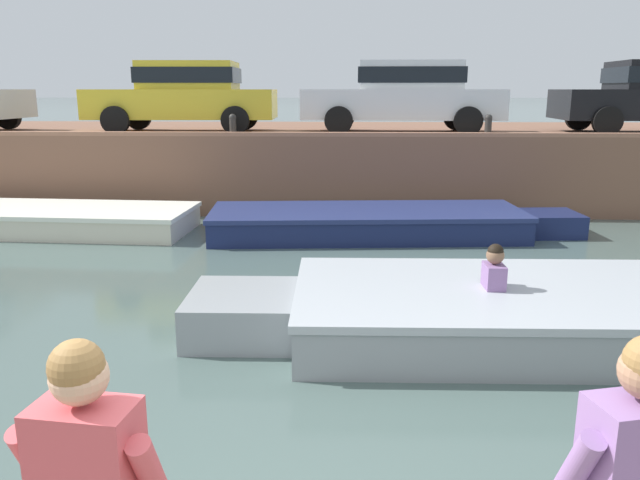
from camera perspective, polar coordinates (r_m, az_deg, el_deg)
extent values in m
plane|color=#4C605B|center=(8.10, -0.16, -5.31)|extent=(400.00, 400.00, 0.00)
cube|color=brown|center=(15.98, 1.10, 7.20)|extent=(60.00, 6.00, 1.69)
cube|color=#9F6C52|center=(13.03, 0.84, 9.65)|extent=(60.00, 0.24, 0.08)
cube|color=silver|center=(12.86, -23.22, 1.57)|extent=(5.29, 2.09, 0.38)
cube|color=white|center=(12.82, -23.32, 2.57)|extent=(5.36, 2.15, 0.08)
cube|color=brown|center=(12.65, -21.73, 2.12)|extent=(0.33, 1.63, 0.06)
cube|color=navy|center=(11.48, 4.25, 1.40)|extent=(5.73, 2.24, 0.41)
cube|color=navy|center=(12.30, 20.04, 1.43)|extent=(1.19, 1.09, 0.41)
cube|color=navy|center=(11.43, 4.27, 2.62)|extent=(5.79, 2.30, 0.08)
cube|color=brown|center=(11.41, 2.16, 2.11)|extent=(0.36, 1.66, 0.06)
cube|color=#93999E|center=(7.33, 22.24, -6.46)|extent=(6.01, 2.39, 0.47)
cube|color=#93999E|center=(6.92, -6.93, -6.68)|extent=(1.22, 1.28, 0.47)
cube|color=#B1B7BD|center=(7.25, 22.43, -4.40)|extent=(6.08, 2.46, 0.08)
cube|color=brown|center=(7.45, 25.60, -5.05)|extent=(0.27, 2.07, 0.06)
cube|color=#8C669E|center=(6.95, 15.56, -3.91)|extent=(0.21, 0.32, 0.44)
sphere|color=brown|center=(6.86, 15.73, -1.36)|extent=(0.19, 0.19, 0.19)
sphere|color=black|center=(6.85, 15.75, -1.03)|extent=(0.17, 0.17, 0.17)
cylinder|color=black|center=(17.16, -26.63, 10.06)|extent=(0.61, 0.21, 0.60)
cube|color=yellow|center=(14.69, -12.41, 12.05)|extent=(4.19, 1.80, 0.64)
cube|color=yellow|center=(14.65, -11.88, 14.50)|extent=(2.12, 1.53, 0.60)
cube|color=black|center=(14.65, -11.88, 14.50)|extent=(2.20, 1.56, 0.33)
cylinder|color=black|center=(14.22, -18.22, 10.36)|extent=(0.61, 0.20, 0.60)
cylinder|color=black|center=(15.84, -16.28, 10.76)|extent=(0.61, 0.20, 0.60)
cylinder|color=black|center=(13.63, -7.76, 10.80)|extent=(0.61, 0.20, 0.60)
cylinder|color=black|center=(15.32, -6.88, 11.12)|extent=(0.61, 0.20, 0.60)
cube|color=white|center=(14.28, 7.43, 12.21)|extent=(4.41, 1.85, 0.64)
cube|color=white|center=(14.29, 8.23, 14.68)|extent=(2.23, 1.57, 0.60)
cube|color=black|center=(14.29, 8.23, 14.68)|extent=(2.32, 1.60, 0.33)
cylinder|color=black|center=(13.42, 1.72, 10.87)|extent=(0.61, 0.20, 0.60)
cylinder|color=black|center=(15.15, 2.02, 11.18)|extent=(0.61, 0.20, 0.60)
cylinder|color=black|center=(13.57, 13.38, 10.55)|extent=(0.61, 0.20, 0.60)
cylinder|color=black|center=(15.28, 12.38, 10.90)|extent=(0.61, 0.20, 0.60)
cylinder|color=black|center=(14.44, 24.80, 9.84)|extent=(0.61, 0.20, 0.60)
cylinder|color=black|center=(16.15, 22.58, 10.32)|extent=(0.61, 0.20, 0.60)
cylinder|color=#2D2B28|center=(13.36, -7.97, 10.20)|extent=(0.14, 0.14, 0.35)
sphere|color=#2D2B28|center=(13.35, -8.00, 11.03)|extent=(0.15, 0.15, 0.15)
cylinder|color=#2D2B28|center=(13.47, 15.12, 9.89)|extent=(0.14, 0.14, 0.35)
sphere|color=#2D2B28|center=(13.46, 15.17, 10.72)|extent=(0.15, 0.15, 0.15)
cube|color=#C64C51|center=(2.48, -20.40, -19.33)|extent=(0.38, 0.26, 0.52)
cylinder|color=#C64C51|center=(2.65, -24.11, -18.75)|extent=(0.12, 0.29, 0.47)
sphere|color=tan|center=(2.31, -21.17, -11.54)|extent=(0.20, 0.20, 0.20)
sphere|color=olive|center=(2.28, -21.38, -10.73)|extent=(0.19, 0.19, 0.19)
cube|color=#8C669E|center=(2.63, 26.87, -18.01)|extent=(0.40, 0.30, 0.52)
cylinder|color=#8C669E|center=(2.57, 21.93, -19.59)|extent=(0.16, 0.30, 0.47)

